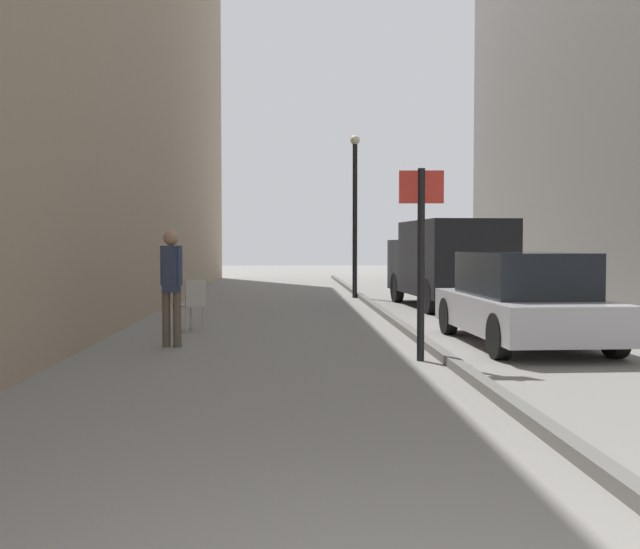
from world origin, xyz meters
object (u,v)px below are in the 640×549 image
at_px(pedestrian_main_foreground, 171,280).
at_px(cafe_chair_near_window, 192,301).
at_px(parked_car, 522,300).
at_px(lamp_post, 355,205).
at_px(delivery_van, 448,261).
at_px(street_sign_post, 421,247).

relative_size(pedestrian_main_foreground, cafe_chair_near_window, 1.91).
bearing_deg(pedestrian_main_foreground, parked_car, -163.66).
bearing_deg(lamp_post, delivery_van, -59.51).
height_order(street_sign_post, cafe_chair_near_window, street_sign_post).
bearing_deg(cafe_chair_near_window, lamp_post, 22.02).
distance_m(delivery_van, cafe_chair_near_window, 7.55).
bearing_deg(pedestrian_main_foreground, cafe_chair_near_window, -75.22).
height_order(lamp_post, cafe_chair_near_window, lamp_post).
distance_m(delivery_van, parked_car, 6.89).
distance_m(delivery_van, lamp_post, 4.27).
relative_size(delivery_van, cafe_chair_near_window, 5.44).
bearing_deg(street_sign_post, pedestrian_main_foreground, -18.53).
relative_size(pedestrian_main_foreground, lamp_post, 0.38).
bearing_deg(parked_car, cafe_chair_near_window, 158.24).
xyz_separation_m(delivery_van, lamp_post, (-2.02, 3.43, 1.56)).
height_order(delivery_van, cafe_chair_near_window, delivery_van).
bearing_deg(parked_car, delivery_van, 85.77).
relative_size(parked_car, cafe_chair_near_window, 4.52).
height_order(parked_car, lamp_post, lamp_post).
distance_m(parked_car, cafe_chair_near_window, 5.77).
height_order(pedestrian_main_foreground, lamp_post, lamp_post).
height_order(parked_car, cafe_chair_near_window, parked_car).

